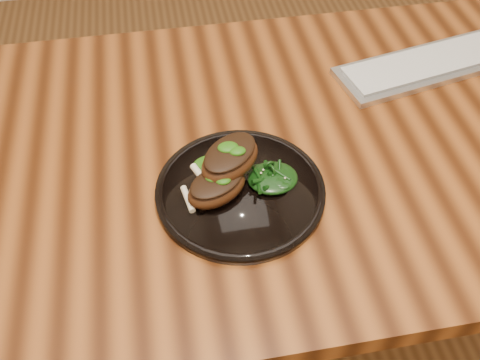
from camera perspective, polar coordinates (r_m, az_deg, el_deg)
name	(u,v)px	position (r m, az deg, el deg)	size (l,w,h in m)	color
desk	(283,170)	(1.04, 4.62, 1.12)	(1.60, 0.80, 0.75)	#391707
plate	(240,191)	(0.88, 0.04, -1.16)	(0.28, 0.28, 0.02)	black
lamb_chop_front	(216,186)	(0.85, -2.55, -0.70)	(0.12, 0.11, 0.05)	#3D1D0B
lamb_chop_back	(230,158)	(0.86, -1.12, 2.31)	(0.14, 0.13, 0.05)	#3D1D0B
herb_smear	(214,164)	(0.91, -2.80, 1.74)	(0.07, 0.05, 0.00)	#144507
greens_heap	(273,176)	(0.88, 3.52, 0.46)	(0.08, 0.08, 0.03)	black
keyboard	(431,64)	(1.21, 19.68, 11.59)	(0.42, 0.20, 0.02)	#BABDBF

